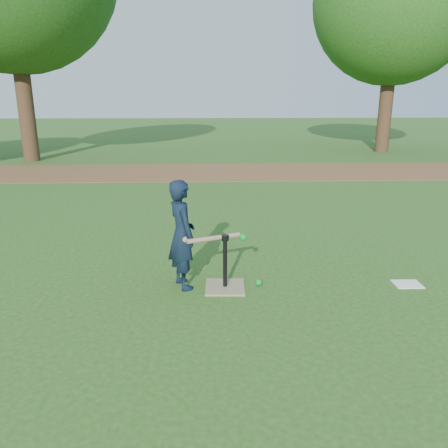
{
  "coord_description": "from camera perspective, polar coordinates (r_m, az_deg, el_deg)",
  "views": [
    {
      "loc": [
        -0.23,
        -4.68,
        2.03
      ],
      "look_at": [
        -0.04,
        0.05,
        0.65
      ],
      "focal_mm": 35.0,
      "sensor_mm": 36.0,
      "label": 1
    }
  ],
  "objects": [
    {
      "name": "batting_tee",
      "position": [
        4.83,
        0.14,
        -7.16
      ],
      "size": [
        0.45,
        0.45,
        0.61
      ],
      "color": "#92835D",
      "rests_on": "ground"
    },
    {
      "name": "dirt_strip",
      "position": [
        12.35,
        -1.18,
        6.83
      ],
      "size": [
        24.0,
        3.0,
        0.01
      ],
      "primitive_type": "cube",
      "color": "brown",
      "rests_on": "ground"
    },
    {
      "name": "swing_action",
      "position": [
        4.65,
        -0.9,
        -1.85
      ],
      "size": [
        0.69,
        0.27,
        0.09
      ],
      "color": "#A27B5E",
      "rests_on": "ground"
    },
    {
      "name": "tree_right",
      "position": [
        18.28,
        21.57,
        25.51
      ],
      "size": [
        5.8,
        5.8,
        8.21
      ],
      "color": "#382316",
      "rests_on": "ground"
    },
    {
      "name": "child",
      "position": [
        4.73,
        -5.53,
        -1.39
      ],
      "size": [
        0.44,
        0.52,
        1.2
      ],
      "primitive_type": "imported",
      "rotation": [
        0.0,
        0.0,
        1.99
      ],
      "color": "black",
      "rests_on": "ground"
    },
    {
      "name": "clipboard",
      "position": [
        5.37,
        22.82,
        -7.24
      ],
      "size": [
        0.3,
        0.23,
        0.01
      ],
      "primitive_type": "cube",
      "rotation": [
        0.0,
        0.0,
        -0.02
      ],
      "color": "white",
      "rests_on": "ground"
    },
    {
      "name": "ground",
      "position": [
        5.11,
        0.47,
        -7.16
      ],
      "size": [
        80.0,
        80.0,
        0.0
      ],
      "primitive_type": "plane",
      "color": "#285116",
      "rests_on": "ground"
    },
    {
      "name": "wiffle_ball_ground",
      "position": [
        4.93,
        4.56,
        -7.61
      ],
      "size": [
        0.08,
        0.08,
        0.08
      ],
      "primitive_type": "sphere",
      "color": "#0C8E29",
      "rests_on": "ground"
    }
  ]
}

